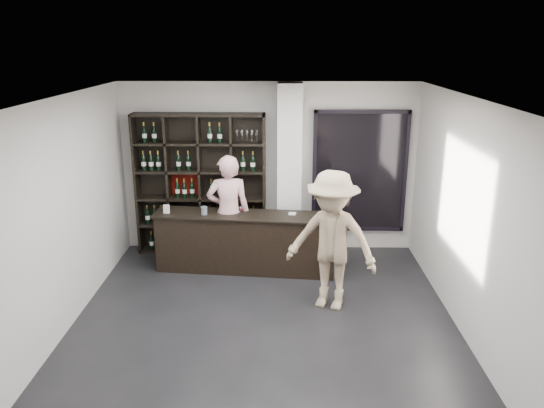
{
  "coord_description": "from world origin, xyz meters",
  "views": [
    {
      "loc": [
        0.21,
        -6.09,
        3.54
      ],
      "look_at": [
        0.09,
        1.1,
        1.31
      ],
      "focal_mm": 35.0,
      "sensor_mm": 36.0,
      "label": 1
    }
  ],
  "objects_px": {
    "wine_shelf": "(201,184)",
    "customer": "(332,241)",
    "taster_black": "(326,220)",
    "tasting_counter": "(245,242)",
    "taster_pink": "(228,213)"
  },
  "relations": [
    {
      "from": "taster_pink",
      "to": "customer",
      "type": "height_order",
      "value": "customer"
    },
    {
      "from": "taster_pink",
      "to": "tasting_counter",
      "type": "bearing_deg",
      "value": 152.41
    },
    {
      "from": "taster_pink",
      "to": "taster_black",
      "type": "relative_size",
      "value": 1.25
    },
    {
      "from": "taster_black",
      "to": "customer",
      "type": "relative_size",
      "value": 0.77
    },
    {
      "from": "taster_black",
      "to": "customer",
      "type": "distance_m",
      "value": 1.51
    },
    {
      "from": "tasting_counter",
      "to": "taster_black",
      "type": "relative_size",
      "value": 1.93
    },
    {
      "from": "taster_black",
      "to": "customer",
      "type": "xyz_separation_m",
      "value": [
        -0.05,
        -1.5,
        0.22
      ]
    },
    {
      "from": "wine_shelf",
      "to": "taster_pink",
      "type": "distance_m",
      "value": 0.93
    },
    {
      "from": "taster_black",
      "to": "tasting_counter",
      "type": "bearing_deg",
      "value": -9.42
    },
    {
      "from": "wine_shelf",
      "to": "taster_black",
      "type": "relative_size",
      "value": 1.61
    },
    {
      "from": "tasting_counter",
      "to": "taster_pink",
      "type": "bearing_deg",
      "value": 164.95
    },
    {
      "from": "wine_shelf",
      "to": "customer",
      "type": "relative_size",
      "value": 1.24
    },
    {
      "from": "wine_shelf",
      "to": "customer",
      "type": "bearing_deg",
      "value": -44.53
    },
    {
      "from": "tasting_counter",
      "to": "taster_black",
      "type": "xyz_separation_m",
      "value": [
        1.3,
        0.3,
        0.27
      ]
    },
    {
      "from": "taster_pink",
      "to": "customer",
      "type": "bearing_deg",
      "value": 132.4
    }
  ]
}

